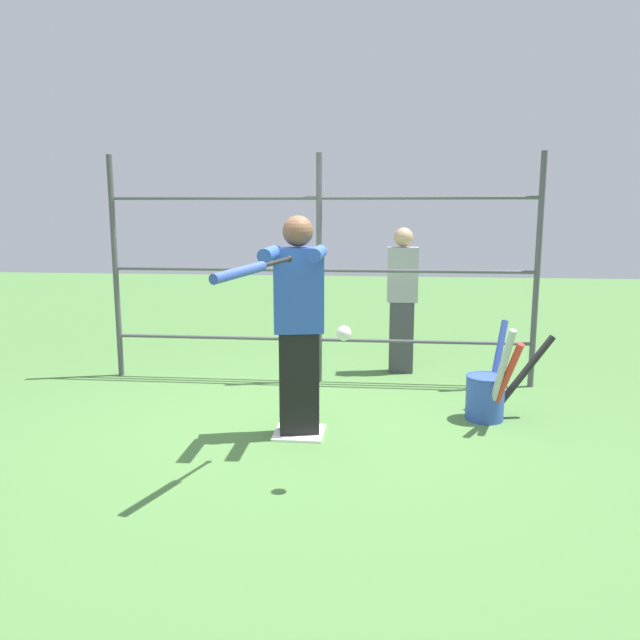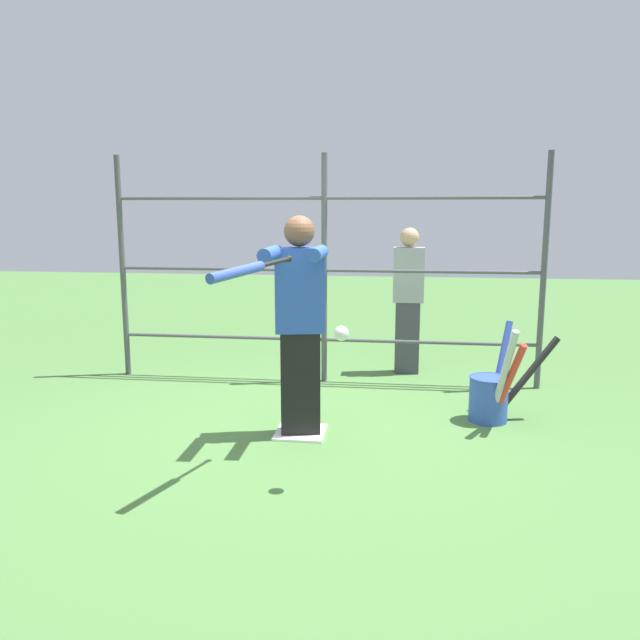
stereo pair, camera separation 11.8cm
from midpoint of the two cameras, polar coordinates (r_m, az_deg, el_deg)
The scene contains 8 objects.
ground_plane at distance 5.18m, azimuth -1.13°, elevation -10.34°, with size 24.00×24.00×0.00m, color #4C7A3D.
home_plate at distance 5.17m, azimuth -1.13°, elevation -10.23°, with size 0.40×0.40×0.02m.
fence_backstop at distance 6.47m, azimuth 0.92°, elevation 4.57°, with size 4.45×0.06×2.36m.
batter at distance 4.91m, azimuth -1.20°, elevation 0.06°, with size 0.45×0.65×1.76m.
baseball_bat_swinging at distance 3.93m, azimuth -6.11°, elevation 4.54°, with size 0.37×0.88×0.11m.
softball_in_flight at distance 3.94m, azimuth 2.83°, elevation -1.23°, with size 0.10×0.10×0.10m.
bat_bucket at distance 5.60m, azimuth 16.11°, elevation -6.49°, with size 0.78×0.77×0.87m.
bystander_behind_fence at distance 6.92m, azimuth 8.54°, elevation 1.97°, with size 0.33×0.21×1.61m.
Camera 2 is at (-0.78, 4.79, 1.82)m, focal length 35.00 mm.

